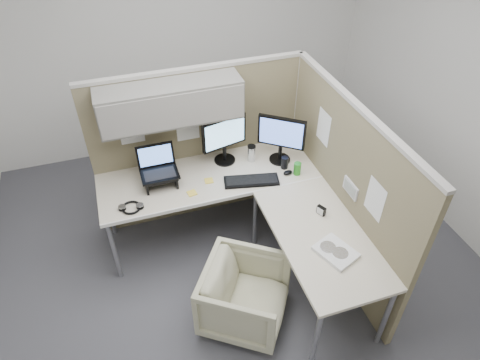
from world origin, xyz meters
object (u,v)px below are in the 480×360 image
object	(u,v)px
monitor_left	(224,137)
office_chair	(245,293)
keyboard	(252,181)
desk	(247,203)

from	to	relation	value
monitor_left	office_chair	bearing A→B (deg)	-112.66
monitor_left	keyboard	world-z (taller)	monitor_left
desk	keyboard	world-z (taller)	keyboard
desk	office_chair	xyz separation A→B (m)	(-0.23, -0.63, -0.36)
keyboard	monitor_left	bearing A→B (deg)	121.95
office_chair	monitor_left	distance (m)	1.40
monitor_left	keyboard	size ratio (longest dim) A/B	0.95
monitor_left	keyboard	bearing A→B (deg)	-83.18
office_chair	keyboard	bearing A→B (deg)	12.07
desk	office_chair	distance (m)	0.76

